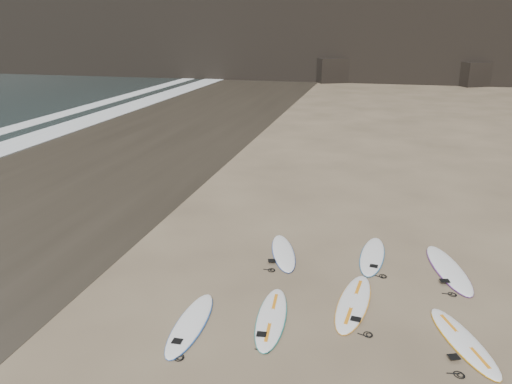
# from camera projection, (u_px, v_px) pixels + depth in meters

# --- Properties ---
(ground) EXTENTS (240.00, 240.00, 0.00)m
(ground) POSITION_uv_depth(u_px,v_px,m) (395.00, 320.00, 10.41)
(ground) COLOR #897559
(ground) RESTS_ON ground
(wet_sand) EXTENTS (12.00, 200.00, 0.01)m
(wet_sand) POSITION_uv_depth(u_px,v_px,m) (94.00, 160.00, 22.53)
(wet_sand) COLOR #383026
(wet_sand) RESTS_ON ground
(surfboard_0) EXTENTS (0.63, 2.41, 0.09)m
(surfboard_0) POSITION_uv_depth(u_px,v_px,m) (191.00, 323.00, 10.22)
(surfboard_0) COLOR white
(surfboard_0) RESTS_ON ground
(surfboard_1) EXTENTS (0.78, 2.46, 0.09)m
(surfboard_1) POSITION_uv_depth(u_px,v_px,m) (271.00, 317.00, 10.43)
(surfboard_1) COLOR white
(surfboard_1) RESTS_ON ground
(surfboard_2) EXTENTS (0.92, 2.64, 0.09)m
(surfboard_2) POSITION_uv_depth(u_px,v_px,m) (354.00, 302.00, 11.00)
(surfboard_2) COLOR white
(surfboard_2) RESTS_ON ground
(surfboard_3) EXTENTS (1.41, 2.40, 0.08)m
(surfboard_3) POSITION_uv_depth(u_px,v_px,m) (463.00, 341.00, 9.66)
(surfboard_3) COLOR white
(surfboard_3) RESTS_ON ground
(surfboard_5) EXTENTS (1.21, 2.38, 0.08)m
(surfboard_5) POSITION_uv_depth(u_px,v_px,m) (283.00, 252.00, 13.40)
(surfboard_5) COLOR white
(surfboard_5) RESTS_ON ground
(surfboard_6) EXTENTS (0.75, 2.47, 0.09)m
(surfboard_6) POSITION_uv_depth(u_px,v_px,m) (372.00, 255.00, 13.21)
(surfboard_6) COLOR white
(surfboard_6) RESTS_ON ground
(surfboard_7) EXTENTS (1.25, 2.80, 0.10)m
(surfboard_7) POSITION_uv_depth(u_px,v_px,m) (448.00, 269.00, 12.49)
(surfboard_7) COLOR white
(surfboard_7) RESTS_ON ground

